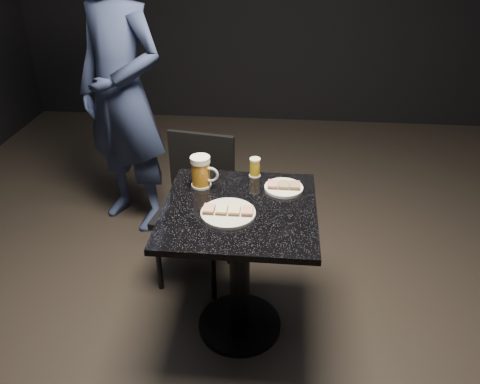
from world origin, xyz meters
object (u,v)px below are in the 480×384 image
(plate_large, at_px, (228,213))
(plate_small, at_px, (284,188))
(beer_mug, at_px, (201,172))
(beer_tumbler, at_px, (255,167))
(patron, at_px, (122,94))
(chair, at_px, (197,200))
(table, at_px, (240,250))

(plate_large, bearing_deg, plate_small, 45.53)
(beer_mug, distance_m, beer_tumbler, 0.28)
(patron, distance_m, chair, 0.88)
(plate_large, distance_m, plate_small, 0.35)
(plate_large, xyz_separation_m, beer_tumbler, (0.09, 0.37, 0.04))
(plate_large, bearing_deg, beer_mug, 123.00)
(table, bearing_deg, chair, 122.56)
(patron, distance_m, table, 1.36)
(plate_large, relative_size, beer_tumbler, 2.50)
(plate_small, height_order, beer_tumbler, beer_tumbler)
(plate_large, height_order, beer_mug, beer_mug)
(patron, bearing_deg, beer_tumbler, -10.47)
(plate_small, height_order, table, plate_small)
(beer_mug, bearing_deg, chair, 107.44)
(patron, relative_size, beer_mug, 11.71)
(beer_mug, bearing_deg, patron, 128.24)
(table, xyz_separation_m, beer_tumbler, (0.05, 0.31, 0.29))
(table, xyz_separation_m, beer_mug, (-0.20, 0.18, 0.32))
(plate_small, xyz_separation_m, table, (-0.20, -0.18, -0.25))
(table, bearing_deg, plate_small, 43.07)
(plate_large, distance_m, beer_tumbler, 0.39)
(plate_small, relative_size, table, 0.25)
(plate_small, distance_m, patron, 1.32)
(plate_small, bearing_deg, plate_large, -134.47)
(patron, bearing_deg, plate_small, -10.82)
(patron, bearing_deg, plate_large, -26.03)
(table, relative_size, chair, 0.87)
(beer_mug, height_order, beer_tumbler, beer_mug)
(plate_large, bearing_deg, patron, 127.09)
(beer_mug, bearing_deg, table, -41.58)
(chair, bearing_deg, beer_tumbler, -22.94)
(beer_mug, relative_size, chair, 0.18)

